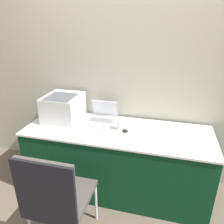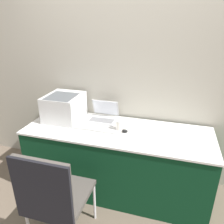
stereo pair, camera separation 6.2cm
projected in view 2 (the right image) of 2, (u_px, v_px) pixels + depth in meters
ground_plane at (108, 209)px, 2.24m from camera, size 14.00×14.00×0.00m
wall_back at (127, 69)px, 2.39m from camera, size 8.00×0.05×2.60m
table at (117, 160)px, 2.39m from camera, size 1.92×0.69×0.75m
printer at (64, 106)px, 2.44m from camera, size 0.38×0.42×0.28m
laptop_left at (103, 116)px, 2.47m from camera, size 0.30×0.27×0.21m
external_keyboard at (97, 128)px, 2.27m from camera, size 0.45×0.14×0.02m
coffee_cup at (120, 126)px, 2.21m from camera, size 0.07×0.07×0.12m
mouse at (125, 131)px, 2.19m from camera, size 0.06×0.04×0.03m
chair at (52, 194)px, 1.66m from camera, size 0.46×0.50×0.94m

